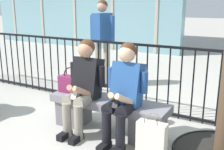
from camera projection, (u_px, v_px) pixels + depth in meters
name	position (u px, v px, depth m)	size (l,w,h in m)	color
ground_plane	(108.00, 131.00, 3.64)	(60.00, 60.00, 0.00)	#B2ADA3
stone_bench	(108.00, 112.00, 3.57)	(1.60, 0.44, 0.45)	slate
seated_person_with_phone	(84.00, 84.00, 3.51)	(0.52, 0.66, 1.21)	gray
seated_person_companion	(124.00, 91.00, 3.23)	(0.52, 0.66, 1.21)	black
handbag_on_bench	(71.00, 84.00, 3.76)	(0.36, 0.15, 0.36)	#7A234C
shopping_bag	(151.00, 140.00, 2.97)	(0.32, 0.13, 0.51)	beige
bystander_further_back	(102.00, 37.00, 5.44)	(0.55, 0.41, 1.71)	gray
plaza_railing	(136.00, 77.00, 4.23)	(8.31, 0.04, 1.07)	black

